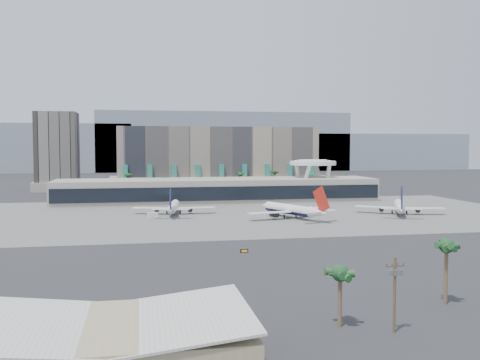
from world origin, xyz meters
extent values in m
plane|color=#232326|center=(0.00, 0.00, 0.00)|extent=(900.00, 900.00, 0.00)
cube|color=#5B5B59|center=(0.00, 55.00, 0.03)|extent=(260.00, 130.00, 0.06)
cube|color=gray|center=(-180.00, 470.00, 27.50)|extent=(260.00, 60.00, 55.00)
cube|color=gray|center=(60.00, 470.00, 35.00)|extent=(300.00, 60.00, 70.00)
cube|color=gray|center=(260.00, 470.00, 22.50)|extent=(220.00, 60.00, 45.00)
cube|color=gray|center=(10.00, 175.00, 21.00)|extent=(130.00, 22.00, 42.00)
cube|color=tan|center=(10.00, 173.00, 5.00)|extent=(140.00, 30.00, 10.00)
cube|color=#278573|center=(-50.00, 163.00, 9.00)|extent=(3.00, 2.00, 18.00)
cube|color=#278573|center=(-35.00, 163.00, 9.00)|extent=(3.00, 2.00, 18.00)
cube|color=#278573|center=(-20.00, 163.00, 9.00)|extent=(3.00, 2.00, 18.00)
cube|color=#278573|center=(-5.00, 163.00, 9.00)|extent=(3.00, 2.00, 18.00)
cube|color=#278573|center=(10.00, 163.00, 9.00)|extent=(3.00, 2.00, 18.00)
cube|color=#278573|center=(25.00, 163.00, 9.00)|extent=(3.00, 2.00, 18.00)
cube|color=#278573|center=(40.00, 163.00, 9.00)|extent=(3.00, 2.00, 18.00)
cube|color=#278573|center=(55.00, 163.00, 9.00)|extent=(3.00, 2.00, 18.00)
cube|color=#278573|center=(70.00, 163.00, 9.00)|extent=(3.00, 2.00, 18.00)
cube|color=black|center=(-95.00, 200.00, 26.00)|extent=(26.00, 26.00, 52.00)
cube|color=#A8A294|center=(-95.00, 200.00, 3.00)|extent=(30.00, 30.00, 6.00)
cube|color=#A8A294|center=(0.00, 110.00, 6.00)|extent=(170.00, 32.00, 12.00)
cube|color=black|center=(0.00, 93.80, 5.50)|extent=(168.00, 0.60, 7.00)
cube|color=black|center=(0.00, 110.00, 13.25)|extent=(170.00, 12.00, 2.50)
cylinder|color=white|center=(61.36, 122.36, 11.00)|extent=(6.98, 6.99, 21.89)
cylinder|color=white|center=(48.64, 122.36, 11.00)|extent=(6.98, 6.99, 21.89)
cylinder|color=white|center=(48.64, 109.64, 11.00)|extent=(6.98, 6.99, 21.89)
cylinder|color=white|center=(61.36, 109.64, 11.00)|extent=(6.98, 6.99, 21.89)
cylinder|color=white|center=(55.00, 116.00, 20.00)|extent=(26.00, 26.00, 2.20)
cylinder|color=white|center=(55.00, 116.00, 21.30)|extent=(16.00, 16.00, 1.20)
cylinder|color=brown|center=(-70.00, 145.00, 6.00)|extent=(0.70, 0.70, 12.00)
sphere|color=#1C4723|center=(-70.00, 145.00, 11.70)|extent=(2.80, 2.80, 2.80)
cylinder|color=brown|center=(-48.00, 145.00, 6.00)|extent=(0.70, 0.70, 12.00)
sphere|color=#1C4723|center=(-48.00, 145.00, 11.70)|extent=(2.80, 2.80, 2.80)
cylinder|color=brown|center=(-26.00, 145.00, 6.00)|extent=(0.70, 0.70, 12.00)
sphere|color=#1C4723|center=(-26.00, 145.00, 11.70)|extent=(2.80, 2.80, 2.80)
cylinder|color=brown|center=(-5.00, 145.00, 6.00)|extent=(0.70, 0.70, 12.00)
sphere|color=#1C4723|center=(-5.00, 145.00, 11.70)|extent=(2.80, 2.80, 2.80)
cylinder|color=brown|center=(18.00, 145.00, 6.00)|extent=(0.70, 0.70, 12.00)
sphere|color=#1C4723|center=(18.00, 145.00, 11.70)|extent=(2.80, 2.80, 2.80)
cylinder|color=brown|center=(40.00, 145.00, 6.00)|extent=(0.70, 0.70, 12.00)
sphere|color=#1C4723|center=(40.00, 145.00, 11.70)|extent=(2.80, 2.80, 2.80)
cylinder|color=brown|center=(62.00, 145.00, 6.00)|extent=(0.70, 0.70, 12.00)
sphere|color=#1C4723|center=(62.00, 145.00, 11.70)|extent=(2.80, 2.80, 2.80)
cylinder|color=brown|center=(85.00, 145.00, 6.00)|extent=(0.70, 0.70, 12.00)
sphere|color=#1C4723|center=(85.00, 145.00, 11.70)|extent=(2.80, 2.80, 2.80)
cube|color=tan|center=(-45.00, -102.00, 3.00)|extent=(36.00, 22.00, 6.00)
cube|color=silver|center=(-54.00, -102.00, 6.40)|extent=(18.65, 22.60, 2.30)
cube|color=silver|center=(-36.00, -102.00, 6.40)|extent=(18.65, 22.60, 2.30)
cylinder|color=#4C3826|center=(-2.00, -96.00, 6.00)|extent=(0.44, 0.44, 12.00)
cube|color=#4C3826|center=(-2.00, -96.00, 10.60)|extent=(3.20, 0.22, 0.22)
cylinder|color=slate|center=(-2.90, -96.35, 9.60)|extent=(0.56, 0.56, 0.90)
cylinder|color=slate|center=(-2.00, -96.35, 9.60)|extent=(0.56, 0.56, 0.90)
cylinder|color=slate|center=(-1.10, -96.35, 9.60)|extent=(0.56, 0.56, 0.90)
cylinder|color=black|center=(-3.40, -96.00, 10.85)|extent=(0.12, 0.12, 0.30)
cylinder|color=black|center=(-0.60, -96.00, 10.85)|extent=(0.12, 0.12, 0.30)
cylinder|color=white|center=(-26.82, 59.92, 3.24)|extent=(6.76, 24.80, 3.60)
cylinder|color=black|center=(-26.82, 59.92, 3.10)|extent=(6.62, 24.30, 3.53)
cone|color=white|center=(-25.00, 73.86, 3.24)|extent=(4.09, 4.48, 3.60)
cone|color=white|center=(-28.88, 44.18, 3.51)|extent=(4.62, 8.49, 3.60)
cube|color=white|center=(-36.75, 60.31, 2.70)|extent=(16.46, 8.79, 0.31)
cube|color=white|center=(-17.13, 57.74, 2.70)|extent=(16.42, 4.87, 0.31)
cylinder|color=black|center=(-34.02, 60.40, 1.80)|extent=(2.43, 3.82, 1.98)
cylinder|color=black|center=(-19.75, 58.53, 1.80)|extent=(2.43, 3.82, 1.98)
cube|color=black|center=(-29.06, 42.85, 8.18)|extent=(1.51, 8.16, 9.47)
cube|color=white|center=(-33.01, 43.82, 3.96)|extent=(7.46, 3.83, 0.22)
cube|color=white|center=(-24.99, 42.77, 3.96)|extent=(7.21, 2.05, 0.22)
cylinder|color=black|center=(-25.58, 69.40, 0.72)|extent=(0.45, 0.45, 1.44)
cylinder|color=black|center=(-29.79, 59.40, 0.72)|extent=(0.63, 0.63, 1.44)
cylinder|color=black|center=(-24.09, 58.65, 0.72)|extent=(0.63, 0.63, 1.44)
cylinder|color=white|center=(18.92, 38.40, 3.58)|extent=(14.90, 26.32, 3.98)
cylinder|color=black|center=(18.92, 38.40, 3.43)|extent=(14.60, 25.80, 3.90)
cone|color=white|center=(12.46, 52.54, 3.58)|extent=(5.48, 5.72, 3.98)
cone|color=white|center=(26.22, 22.45, 3.88)|extent=(7.34, 9.79, 3.98)
cube|color=white|center=(9.39, 32.95, 2.98)|extent=(18.33, 7.78, 0.35)
cube|color=white|center=(29.28, 42.04, 2.98)|extent=(16.74, 13.86, 0.35)
cylinder|color=black|center=(11.90, 34.64, 1.99)|extent=(3.64, 4.53, 2.19)
cylinder|color=black|center=(26.36, 41.26, 1.99)|extent=(3.64, 4.53, 2.19)
cube|color=#A81E13|center=(26.84, 21.09, 9.05)|extent=(4.21, 8.42, 10.47)
cube|color=white|center=(22.56, 19.68, 4.38)|extent=(8.25, 4.37, 0.25)
cube|color=white|center=(30.70, 23.41, 4.38)|extent=(7.88, 6.13, 0.25)
cylinder|color=black|center=(14.52, 48.02, 0.80)|extent=(0.50, 0.50, 1.59)
cylinder|color=black|center=(16.44, 36.17, 0.80)|extent=(0.70, 0.70, 1.59)
cylinder|color=black|center=(22.23, 38.82, 0.80)|extent=(0.70, 0.70, 1.59)
cylinder|color=white|center=(69.82, 41.75, 3.40)|extent=(14.19, 24.98, 3.78)
cylinder|color=black|center=(69.82, 41.75, 3.26)|extent=(13.90, 24.48, 3.70)
cone|color=white|center=(75.99, 55.17, 3.40)|extent=(5.21, 5.44, 3.78)
cone|color=white|center=(62.87, 26.62, 3.68)|extent=(6.98, 9.30, 3.78)
cube|color=white|center=(59.99, 45.23, 2.83)|extent=(15.89, 13.18, 0.33)
cube|color=white|center=(78.86, 36.56, 2.83)|extent=(17.41, 7.41, 0.33)
cylinder|color=black|center=(62.76, 44.48, 1.89)|extent=(3.46, 4.30, 2.08)
cylinder|color=black|center=(76.49, 38.17, 1.89)|extent=(3.46, 4.30, 2.08)
cube|color=black|center=(62.28, 25.33, 8.59)|extent=(4.01, 7.99, 9.94)
cube|color=white|center=(58.61, 27.54, 4.15)|extent=(7.48, 5.83, 0.24)
cube|color=white|center=(66.33, 23.99, 4.15)|extent=(7.83, 4.16, 0.24)
cylinder|color=black|center=(74.02, 50.88, 0.76)|extent=(0.47, 0.47, 1.51)
cylinder|color=black|center=(66.68, 42.16, 0.76)|extent=(0.66, 0.66, 1.51)
cylinder|color=black|center=(72.17, 39.63, 0.76)|extent=(0.66, 0.66, 1.51)
cube|color=silver|center=(-36.09, 49.62, 1.02)|extent=(4.51, 2.86, 2.04)
cube|color=silver|center=(10.74, 38.60, 0.96)|extent=(3.74, 2.14, 1.92)
cube|color=black|center=(-13.05, -29.64, 0.52)|extent=(2.29, 0.72, 1.03)
cube|color=gold|center=(-13.05, -29.83, 0.52)|extent=(1.63, 0.35, 0.62)
cylinder|color=black|center=(-13.88, -29.64, 0.31)|extent=(0.12, 0.12, 0.62)
cylinder|color=black|center=(-12.22, -29.64, 0.31)|extent=(0.12, 0.12, 0.62)
cylinder|color=brown|center=(-9.44, -91.87, 4.56)|extent=(0.70, 0.70, 9.12)
sphere|color=#1C4723|center=(-9.44, -91.87, 8.82)|extent=(2.80, 2.80, 2.80)
cylinder|color=brown|center=(14.51, -83.62, 5.61)|extent=(0.70, 0.70, 11.22)
sphere|color=#1C4723|center=(14.51, -83.62, 10.92)|extent=(2.80, 2.80, 2.80)
camera|label=1|loc=(-41.13, -172.63, 29.26)|focal=40.00mm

